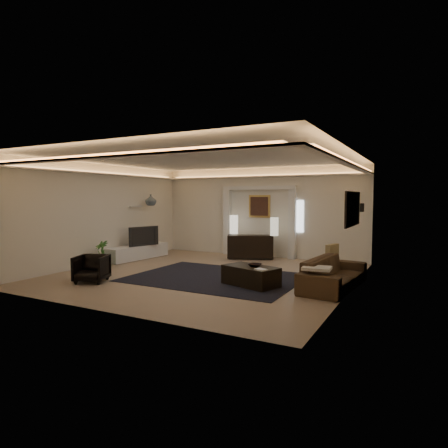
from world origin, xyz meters
The scene contains 33 objects.
floor centered at (0.00, 0.00, 0.00)m, with size 7.00×7.00×0.00m, color #9D8062.
ceiling centered at (0.00, 0.00, 2.90)m, with size 7.00×7.00×0.00m, color white.
wall_back centered at (0.00, 3.50, 1.45)m, with size 7.00×7.00×0.00m, color silver.
wall_front centered at (0.00, -3.50, 1.45)m, with size 7.00×7.00×0.00m, color silver.
wall_left centered at (-3.50, 0.00, 1.45)m, with size 7.00×7.00×0.00m, color silver.
wall_right centered at (3.50, 0.00, 1.45)m, with size 7.00×7.00×0.00m, color silver.
cove_soffit centered at (0.00, 0.00, 2.62)m, with size 7.00×7.00×0.04m, color silver.
daylight_slit centered at (1.35, 3.48, 1.35)m, with size 0.25×0.03×1.00m, color white.
area_rug centered at (0.40, -0.20, 0.01)m, with size 4.00×3.00×0.01m, color black.
pilaster_left centered at (-1.15, 3.40, 1.10)m, with size 0.22×0.20×2.20m, color silver.
pilaster_right centered at (1.15, 3.40, 1.10)m, with size 0.22×0.20×2.20m, color silver.
alcove_header centered at (0.00, 3.40, 2.25)m, with size 2.52×0.20×0.12m, color silver.
painting_frame centered at (0.00, 3.47, 1.65)m, with size 0.74×0.04×0.74m, color tan.
painting_canvas centered at (0.00, 3.44, 1.65)m, with size 0.62×0.02×0.62m, color #4C2D1E.
art_panel_frame centered at (3.47, 0.30, 1.70)m, with size 0.04×1.64×0.74m, color black.
art_panel_gold centered at (3.44, 0.30, 1.70)m, with size 0.02×1.50×0.62m, color tan.
wall_sconce centered at (3.38, 2.20, 1.68)m, with size 0.12×0.12×0.22m, color black.
wall_niche centered at (-3.44, 1.40, 1.65)m, with size 0.10×0.55×0.04m, color silver.
console centered at (-0.01, 2.78, 0.40)m, with size 1.42×0.45×0.71m, color black.
lamp_left centered at (-0.71, 3.00, 1.09)m, with size 0.27×0.27×0.60m, color white.
lamp_right centered at (0.70, 3.00, 1.09)m, with size 0.25×0.25×0.56m, color beige.
media_ledge centered at (-3.15, 1.10, 0.23)m, with size 0.56×2.25×0.42m, color silver.
tv centered at (-3.00, 1.14, 0.75)m, with size 0.14×1.05×0.60m, color black.
figurine centered at (-3.15, 1.87, 0.64)m, with size 0.15×0.15×0.40m, color #472C17.
ginger_jar centered at (-3.15, 1.79, 1.86)m, with size 0.36×0.36×0.37m, color slate.
plant centered at (-3.15, -0.40, 0.36)m, with size 0.41×0.41×0.73m, color #336A24.
sofa centered at (3.15, 0.04, 0.32)m, with size 0.87×2.22×0.65m, color #35220F.
throw_blanket centered at (2.99, -0.75, 0.55)m, with size 0.54×0.44×0.06m, color #FFF4C6.
throw_pillow centered at (2.81, 1.46, 0.55)m, with size 0.13×0.45×0.45m, color #978150.
coffee_table centered at (1.48, -0.56, 0.21)m, with size 1.21×0.66×0.45m, color black.
bowl centered at (1.59, -0.58, 0.45)m, with size 0.29×0.29×0.07m, color black.
magazine centered at (1.86, -0.89, 0.42)m, with size 0.24×0.18×0.03m, color white.
armchair centered at (-1.89, -1.96, 0.31)m, with size 0.67×0.69×0.63m, color black.
Camera 1 is at (4.87, -8.23, 1.95)m, focal length 30.81 mm.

